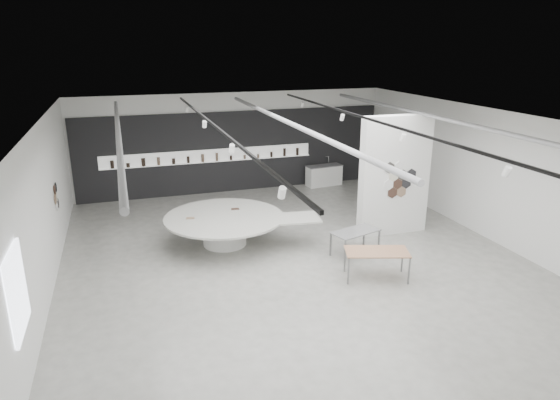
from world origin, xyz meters
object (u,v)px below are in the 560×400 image
object	(u,v)px
partition_column	(395,176)
kitchen_counter	(324,175)
sample_table_wood	(377,253)
sample_table_stone	(355,233)
display_island	(227,226)

from	to	relation	value
partition_column	kitchen_counter	world-z (taller)	partition_column
partition_column	sample_table_wood	world-z (taller)	partition_column
sample_table_stone	kitchen_counter	bearing A→B (deg)	74.31
partition_column	display_island	xyz separation A→B (m)	(-4.99, 0.62, -1.23)
display_island	sample_table_wood	world-z (taller)	display_island
sample_table_wood	sample_table_stone	bearing A→B (deg)	84.10
partition_column	sample_table_stone	xyz separation A→B (m)	(-1.79, -1.14, -1.18)
partition_column	display_island	bearing A→B (deg)	172.91
sample_table_wood	kitchen_counter	xyz separation A→B (m)	(2.02, 8.14, -0.25)
partition_column	sample_table_wood	size ratio (longest dim) A/B	2.12
partition_column	kitchen_counter	bearing A→B (deg)	89.15
display_island	kitchen_counter	xyz separation A→B (m)	(5.07, 4.90, -0.15)
partition_column	sample_table_stone	size ratio (longest dim) A/B	2.46
kitchen_counter	sample_table_stone	bearing A→B (deg)	-112.43
kitchen_counter	partition_column	bearing A→B (deg)	-97.59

